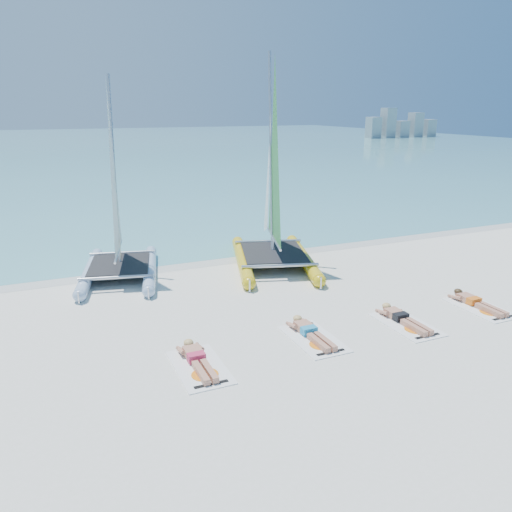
{
  "coord_description": "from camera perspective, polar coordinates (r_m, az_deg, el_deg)",
  "views": [
    {
      "loc": [
        -5.46,
        -10.63,
        5.22
      ],
      "look_at": [
        -0.32,
        1.2,
        1.35
      ],
      "focal_mm": 35.0,
      "sensor_mm": 36.0,
      "label": 1
    }
  ],
  "objects": [
    {
      "name": "sunbather_d",
      "position": [
        14.91,
        23.75,
        -4.79
      ],
      "size": [
        0.37,
        1.73,
        0.26
      ],
      "color": "tan",
      "rests_on": "towel_d"
    },
    {
      "name": "wet_sand_strip",
      "position": [
        17.81,
        -4.57,
        -0.37
      ],
      "size": [
        140.0,
        1.4,
        0.01
      ],
      "primitive_type": "cube",
      "color": "silver",
      "rests_on": "ground"
    },
    {
      "name": "catamaran_blue",
      "position": [
        16.22,
        -15.71,
        4.33
      ],
      "size": [
        3.25,
        5.09,
        6.42
      ],
      "rotation": [
        0.0,
        0.0,
        -0.23
      ],
      "color": "#A1B4D4",
      "rests_on": "ground"
    },
    {
      "name": "sunbather_b",
      "position": [
        12.0,
        6.17,
        -8.55
      ],
      "size": [
        0.37,
        1.73,
        0.26
      ],
      "color": "tan",
      "rests_on": "towel_b"
    },
    {
      "name": "sunbather_c",
      "position": [
        13.2,
        16.31,
        -6.75
      ],
      "size": [
        0.37,
        1.73,
        0.26
      ],
      "color": "tan",
      "rests_on": "towel_c"
    },
    {
      "name": "towel_a",
      "position": [
        10.72,
        -6.45,
        -12.5
      ],
      "size": [
        1.0,
        1.85,
        0.02
      ],
      "primitive_type": "cube",
      "color": "white",
      "rests_on": "ground"
    },
    {
      "name": "ground",
      "position": [
        13.04,
        3.42,
        -6.91
      ],
      "size": [
        140.0,
        140.0,
        0.0
      ],
      "primitive_type": "plane",
      "color": "silver",
      "rests_on": "ground"
    },
    {
      "name": "towel_c",
      "position": [
        13.11,
        16.81,
        -7.48
      ],
      "size": [
        1.0,
        1.85,
        0.02
      ],
      "primitive_type": "cube",
      "color": "white",
      "rests_on": "ground"
    },
    {
      "name": "towel_d",
      "position": [
        14.83,
        24.23,
        -5.42
      ],
      "size": [
        1.0,
        1.85,
        0.02
      ],
      "primitive_type": "cube",
      "color": "white",
      "rests_on": "ground"
    },
    {
      "name": "sea",
      "position": [
        74.02,
        -19.62,
        11.75
      ],
      "size": [
        140.0,
        115.0,
        0.01
      ],
      "primitive_type": "cube",
      "color": "#75C3C3",
      "rests_on": "ground"
    },
    {
      "name": "catamaran_yellow",
      "position": [
        17.13,
        1.82,
        6.82
      ],
      "size": [
        4.0,
        5.82,
        7.23
      ],
      "rotation": [
        0.0,
        0.0,
        -0.3
      ],
      "color": "yellow",
      "rests_on": "ground"
    },
    {
      "name": "sunbather_a",
      "position": [
        10.83,
        -6.77,
        -11.53
      ],
      "size": [
        0.37,
        1.73,
        0.26
      ],
      "color": "tan",
      "rests_on": "towel_a"
    },
    {
      "name": "distant_skyline",
      "position": [
        93.74,
        16.18,
        14.09
      ],
      "size": [
        14.0,
        2.0,
        5.0
      ],
      "color": "#8D959B",
      "rests_on": "ground"
    },
    {
      "name": "towel_b",
      "position": [
        11.9,
        6.61,
        -9.38
      ],
      "size": [
        1.0,
        1.85,
        0.02
      ],
      "primitive_type": "cube",
      "color": "white",
      "rests_on": "ground"
    }
  ]
}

